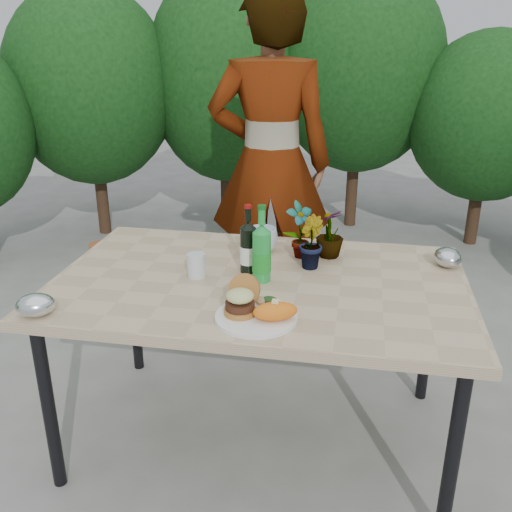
% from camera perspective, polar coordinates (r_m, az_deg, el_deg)
% --- Properties ---
extents(ground, '(80.00, 80.00, 0.00)m').
position_cam_1_polar(ground, '(2.63, 0.33, -17.45)').
color(ground, slate).
rests_on(ground, ground).
extents(patio_table, '(1.60, 1.00, 0.75)m').
position_cam_1_polar(patio_table, '(2.25, 0.37, -3.68)').
color(patio_table, tan).
rests_on(patio_table, ground).
extents(shrub_hedge, '(6.81, 5.19, 2.19)m').
position_cam_1_polar(shrub_hedge, '(3.71, 7.39, 13.65)').
color(shrub_hedge, '#382316').
rests_on(shrub_hedge, ground).
extents(dinner_plate, '(0.28, 0.28, 0.01)m').
position_cam_1_polar(dinner_plate, '(1.93, 0.01, -6.13)').
color(dinner_plate, white).
rests_on(dinner_plate, patio_table).
extents(burger_stack, '(0.11, 0.16, 0.11)m').
position_cam_1_polar(burger_stack, '(1.93, -1.50, -4.34)').
color(burger_stack, '#B7722D').
rests_on(burger_stack, dinner_plate).
extents(sweet_potato, '(0.17, 0.12, 0.06)m').
position_cam_1_polar(sweet_potato, '(1.89, 1.94, -5.55)').
color(sweet_potato, orange).
rests_on(sweet_potato, dinner_plate).
extents(grilled_veg, '(0.08, 0.05, 0.03)m').
position_cam_1_polar(grilled_veg, '(2.00, 0.98, -4.44)').
color(grilled_veg, olive).
rests_on(grilled_veg, dinner_plate).
extents(wine_bottle, '(0.07, 0.07, 0.28)m').
position_cam_1_polar(wine_bottle, '(2.26, -0.78, 0.84)').
color(wine_bottle, black).
rests_on(wine_bottle, patio_table).
extents(sparkling_water, '(0.07, 0.07, 0.30)m').
position_cam_1_polar(sparkling_water, '(2.18, 0.57, 0.24)').
color(sparkling_water, '#1A9335').
rests_on(sparkling_water, patio_table).
extents(plastic_cup, '(0.07, 0.07, 0.09)m').
position_cam_1_polar(plastic_cup, '(2.25, -5.99, -0.94)').
color(plastic_cup, silver).
rests_on(plastic_cup, patio_table).
extents(seedling_left, '(0.15, 0.15, 0.24)m').
position_cam_1_polar(seedling_left, '(2.41, 4.42, 2.58)').
color(seedling_left, '#2A551D').
rests_on(seedling_left, patio_table).
extents(seedling_mid, '(0.13, 0.14, 0.21)m').
position_cam_1_polar(seedling_mid, '(2.32, 5.43, 1.38)').
color(seedling_mid, '#236121').
rests_on(seedling_mid, patio_table).
extents(seedling_right, '(0.16, 0.16, 0.21)m').
position_cam_1_polar(seedling_right, '(2.44, 7.40, 2.26)').
color(seedling_right, '#25501B').
rests_on(seedling_right, patio_table).
extents(blue_bowl, '(0.18, 0.18, 0.11)m').
position_cam_1_polar(blue_bowl, '(2.49, 0.61, 1.63)').
color(blue_bowl, silver).
rests_on(blue_bowl, patio_table).
extents(foil_packet_left, '(0.16, 0.15, 0.08)m').
position_cam_1_polar(foil_packet_left, '(2.08, -21.19, -4.59)').
color(foil_packet_left, silver).
rests_on(foil_packet_left, patio_table).
extents(foil_packet_right, '(0.13, 0.15, 0.08)m').
position_cam_1_polar(foil_packet_right, '(2.47, 18.61, -0.12)').
color(foil_packet_right, '#BBBDC2').
rests_on(foil_packet_right, patio_table).
extents(person, '(0.75, 0.54, 1.90)m').
position_cam_1_polar(person, '(3.24, 1.43, 9.13)').
color(person, '#A86A54').
rests_on(person, ground).
extents(terracotta_pot, '(0.17, 0.17, 0.14)m').
position_cam_1_polar(terracotta_pot, '(4.52, -15.25, 0.39)').
color(terracotta_pot, '#BB5A30').
rests_on(terracotta_pot, ground).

